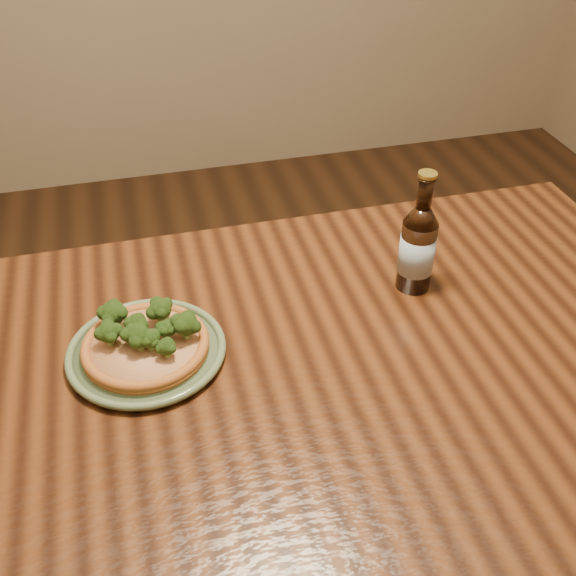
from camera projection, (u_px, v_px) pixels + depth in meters
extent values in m
cube|color=#48230F|center=(273.00, 377.00, 1.13)|extent=(1.60, 0.90, 0.04)
cylinder|color=#48230F|center=(507.00, 328.00, 1.80)|extent=(0.07, 0.07, 0.71)
cylinder|color=#566948|center=(147.00, 353.00, 1.14)|extent=(0.25, 0.25, 0.01)
torus|color=#566948|center=(146.00, 350.00, 1.14)|extent=(0.27, 0.27, 0.01)
torus|color=#566948|center=(146.00, 350.00, 1.14)|extent=(0.22, 0.22, 0.01)
cylinder|color=#A55C25|center=(146.00, 348.00, 1.14)|extent=(0.21, 0.21, 0.01)
torus|color=#A55C25|center=(145.00, 344.00, 1.13)|extent=(0.21, 0.21, 0.02)
cylinder|color=#DDC387|center=(145.00, 344.00, 1.13)|extent=(0.18, 0.18, 0.01)
sphere|color=#33531A|center=(109.00, 332.00, 1.11)|extent=(0.04, 0.04, 0.04)
sphere|color=#33531A|center=(134.00, 334.00, 1.11)|extent=(0.05, 0.05, 0.04)
sphere|color=#33531A|center=(137.00, 323.00, 1.13)|extent=(0.04, 0.04, 0.03)
sphere|color=#33531A|center=(166.00, 329.00, 1.13)|extent=(0.04, 0.04, 0.03)
sphere|color=#33531A|center=(167.00, 347.00, 1.09)|extent=(0.04, 0.04, 0.03)
sphere|color=#33531A|center=(113.00, 313.00, 1.14)|extent=(0.05, 0.05, 0.04)
sphere|color=#33531A|center=(160.00, 309.00, 1.16)|extent=(0.04, 0.04, 0.04)
sphere|color=#33531A|center=(150.00, 338.00, 1.10)|extent=(0.05, 0.05, 0.03)
sphere|color=#33531A|center=(186.00, 324.00, 1.12)|extent=(0.05, 0.05, 0.04)
sphere|color=#33531A|center=(139.00, 336.00, 1.10)|extent=(0.05, 0.05, 0.04)
cylinder|color=black|center=(416.00, 255.00, 1.26)|extent=(0.07, 0.07, 0.14)
cone|color=black|center=(422.00, 215.00, 1.20)|extent=(0.07, 0.07, 0.03)
cylinder|color=black|center=(425.00, 192.00, 1.17)|extent=(0.03, 0.03, 0.06)
torus|color=black|center=(427.00, 178.00, 1.16)|extent=(0.03, 0.03, 0.01)
cylinder|color=#A58C33|center=(428.00, 174.00, 1.15)|extent=(0.03, 0.03, 0.01)
cylinder|color=#9FB1C0|center=(417.00, 253.00, 1.25)|extent=(0.07, 0.07, 0.08)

